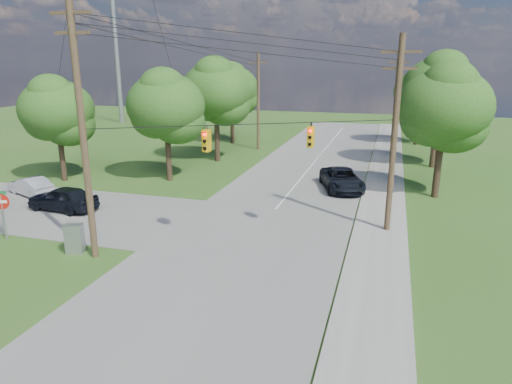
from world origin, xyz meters
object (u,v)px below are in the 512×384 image
(pole_ne, at_px, (395,134))
(car_main_north, at_px, (342,179))
(car_cross_dark, at_px, (63,198))
(control_cabinet, at_px, (74,239))
(pole_north_e, at_px, (395,105))
(pole_north_w, at_px, (258,101))
(car_cross_silver, at_px, (31,186))
(do_not_enter_sign, at_px, (2,207))
(pole_sw, at_px, (82,129))

(pole_ne, relative_size, car_main_north, 1.89)
(car_cross_dark, height_order, control_cabinet, car_cross_dark)
(pole_north_e, relative_size, control_cabinet, 6.76)
(pole_north_w, bearing_deg, car_cross_silver, -115.55)
(pole_north_w, bearing_deg, do_not_enter_sign, -100.71)
(pole_north_w, distance_m, car_cross_silver, 24.51)
(car_cross_dark, distance_m, car_main_north, 19.22)
(control_cabinet, bearing_deg, pole_ne, 8.12)
(car_cross_silver, relative_size, car_main_north, 0.72)
(pole_north_e, xyz_separation_m, do_not_enter_sign, (-19.39, -29.00, -3.30))
(pole_sw, xyz_separation_m, control_cabinet, (-1.21, 0.13, -5.49))
(pole_sw, height_order, pole_north_w, pole_sw)
(pole_sw, distance_m, control_cabinet, 5.62)
(pole_north_e, bearing_deg, car_cross_silver, -138.17)
(pole_sw, relative_size, control_cabinet, 8.11)
(pole_north_w, bearing_deg, car_cross_dark, -103.73)
(car_cross_silver, bearing_deg, do_not_enter_sign, 54.50)
(car_main_north, bearing_deg, pole_ne, -85.45)
(car_cross_dark, relative_size, car_main_north, 0.83)
(pole_ne, distance_m, pole_north_e, 22.00)
(pole_ne, xyz_separation_m, pole_north_e, (-0.00, 22.00, -0.34))
(pole_north_e, xyz_separation_m, pole_north_w, (-13.90, 0.00, 0.00))
(pole_sw, xyz_separation_m, pole_north_e, (13.50, 29.60, -1.10))
(pole_ne, distance_m, car_cross_dark, 20.41)
(pole_ne, xyz_separation_m, do_not_enter_sign, (-19.39, -7.00, -3.64))
(pole_sw, xyz_separation_m, car_cross_silver, (-10.80, 7.85, -5.53))
(pole_sw, bearing_deg, car_cross_dark, 138.31)
(pole_north_w, relative_size, car_cross_silver, 2.49)
(car_cross_dark, bearing_deg, pole_sw, 52.74)
(pole_north_w, bearing_deg, car_main_north, -53.02)
(control_cabinet, bearing_deg, car_cross_dark, 114.01)
(pole_north_e, height_order, car_cross_dark, pole_north_e)
(control_cabinet, bearing_deg, pole_north_w, 69.61)
(pole_sw, bearing_deg, car_main_north, 57.18)
(pole_north_e, height_order, do_not_enter_sign, pole_north_e)
(pole_north_w, distance_m, do_not_enter_sign, 29.70)
(pole_north_w, distance_m, car_main_north, 17.98)
(pole_sw, distance_m, pole_north_w, 29.62)
(car_cross_dark, height_order, car_cross_silver, car_cross_dark)
(pole_north_e, bearing_deg, car_main_north, -103.70)
(car_main_north, height_order, control_cabinet, car_main_north)
(pole_north_e, xyz_separation_m, car_cross_dark, (-19.77, -24.02, -4.31))
(car_main_north, xyz_separation_m, control_cabinet, (-11.31, -15.53, -0.06))
(car_cross_dark, height_order, do_not_enter_sign, do_not_enter_sign)
(car_main_north, bearing_deg, car_cross_dark, -166.72)
(control_cabinet, bearing_deg, pole_sw, -24.80)
(pole_sw, xyz_separation_m, do_not_enter_sign, (-5.89, 0.60, -4.40))
(car_cross_silver, xyz_separation_m, car_main_north, (20.90, 7.81, 0.11))
(car_main_north, bearing_deg, do_not_enter_sign, -155.04)
(pole_ne, relative_size, do_not_enter_sign, 4.17)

